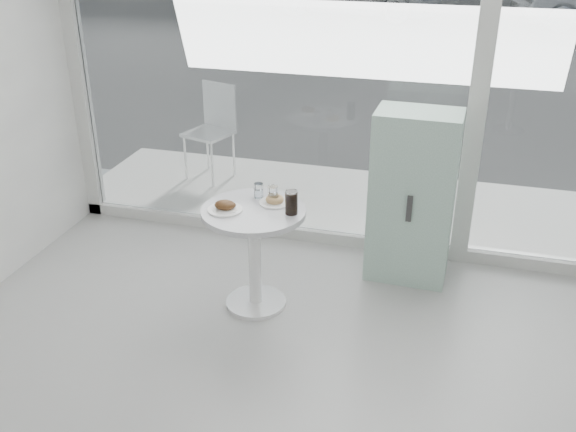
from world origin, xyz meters
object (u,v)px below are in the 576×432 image
(water_tumbler_b, at_px, (273,195))
(cola_glass, at_px, (291,203))
(patio_chair, at_px, (213,125))
(main_table, at_px, (254,237))
(water_tumbler_a, at_px, (259,191))
(mint_cabinet, at_px, (412,197))
(plate_donut, at_px, (275,201))
(plate_fritter, at_px, (226,207))

(water_tumbler_b, xyz_separation_m, cola_glass, (0.17, -0.14, 0.03))
(patio_chair, distance_m, cola_glass, 2.59)
(main_table, height_order, water_tumbler_a, water_tumbler_a)
(mint_cabinet, bearing_deg, water_tumbler_b, -145.41)
(plate_donut, xyz_separation_m, water_tumbler_b, (-0.02, 0.02, 0.03))
(mint_cabinet, bearing_deg, water_tumbler_a, -150.53)
(plate_donut, bearing_deg, plate_fritter, -145.84)
(patio_chair, distance_m, water_tumbler_a, 2.27)
(patio_chair, relative_size, plate_donut, 4.44)
(main_table, distance_m, water_tumbler_a, 0.33)
(plate_fritter, xyz_separation_m, water_tumbler_a, (0.15, 0.26, 0.02))
(plate_donut, distance_m, cola_glass, 0.21)
(water_tumbler_a, distance_m, water_tumbler_b, 0.13)
(mint_cabinet, relative_size, water_tumbler_a, 12.46)
(plate_fritter, bearing_deg, main_table, 21.50)
(water_tumbler_a, bearing_deg, cola_glass, -33.29)
(main_table, relative_size, mint_cabinet, 0.58)
(water_tumbler_a, bearing_deg, water_tumbler_b, -21.75)
(patio_chair, height_order, plate_fritter, patio_chair)
(patio_chair, relative_size, cola_glass, 5.89)
(mint_cabinet, distance_m, water_tumbler_a, 1.18)
(plate_fritter, relative_size, water_tumbler_a, 2.24)
(patio_chair, bearing_deg, plate_donut, -40.11)
(plate_fritter, bearing_deg, mint_cabinet, 34.07)
(mint_cabinet, bearing_deg, patio_chair, 148.61)
(main_table, bearing_deg, mint_cabinet, 35.96)
(plate_fritter, xyz_separation_m, plate_donut, (0.29, 0.20, -0.01))
(cola_glass, bearing_deg, water_tumbler_b, 140.18)
(mint_cabinet, xyz_separation_m, water_tumbler_b, (-0.91, -0.59, 0.16))
(mint_cabinet, height_order, water_tumbler_a, mint_cabinet)
(plate_donut, distance_m, water_tumbler_a, 0.15)
(water_tumbler_a, bearing_deg, plate_fritter, -120.09)
(plate_fritter, bearing_deg, cola_glass, 9.07)
(water_tumbler_b, height_order, cola_glass, cola_glass)
(water_tumbler_b, bearing_deg, mint_cabinet, 32.69)
(plate_donut, bearing_deg, water_tumbler_a, 154.41)
(plate_donut, distance_m, water_tumbler_b, 0.04)
(plate_fritter, height_order, cola_glass, cola_glass)
(plate_fritter, bearing_deg, water_tumbler_b, 38.44)
(mint_cabinet, xyz_separation_m, plate_donut, (-0.90, -0.61, 0.13))
(plate_fritter, relative_size, cola_glass, 1.46)
(plate_fritter, bearing_deg, patio_chair, 113.74)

